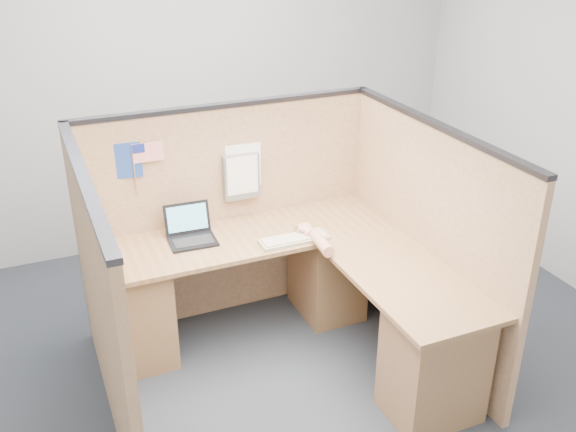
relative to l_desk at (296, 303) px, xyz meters
name	(u,v)px	position (x,y,z in m)	size (l,w,h in m)	color
floor	(287,387)	(-0.18, -0.29, -0.39)	(5.00, 5.00, 0.00)	#21262F
wall_back	(178,80)	(-0.18, 1.96, 1.01)	(5.00, 5.00, 0.00)	#A8ABAD
cubicle_partitions	(260,246)	(-0.18, 0.14, 0.38)	(2.06, 1.83, 1.53)	#876143
l_desk	(296,303)	(0.00, 0.00, 0.00)	(1.95, 1.75, 0.73)	brown
laptop	(190,231)	(-0.53, 0.48, 0.39)	(0.30, 0.29, 0.21)	black
keyboard	(294,239)	(0.07, 0.19, 0.35)	(0.45, 0.16, 0.03)	gray
mouse	(305,231)	(0.17, 0.25, 0.36)	(0.11, 0.07, 0.05)	#B9B9BE
hand_forearm	(316,238)	(0.18, 0.10, 0.38)	(0.12, 0.41, 0.09)	tan
blue_poster	(128,161)	(-0.84, 0.68, 0.85)	(0.17, 0.00, 0.23)	navy
american_flag	(145,154)	(-0.73, 0.67, 0.88)	(0.19, 0.01, 0.33)	olive
file_holder	(241,177)	(-0.11, 0.66, 0.64)	(0.25, 0.05, 0.31)	slate
paper_left	(244,166)	(-0.09, 0.68, 0.70)	(0.24, 0.00, 0.31)	white
paper_right	(247,176)	(-0.06, 0.68, 0.62)	(0.23, 0.00, 0.29)	white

